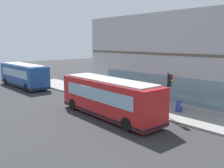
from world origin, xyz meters
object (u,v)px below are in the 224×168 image
pedestrian_walking_along_curb (122,86)px  pedestrian_near_building_entrance (98,86)px  city_bus_far_down_street (24,75)px  traffic_light_near_corner (169,87)px  newspaper_vending_box (179,106)px  pedestrian_by_light_pole (114,88)px  fire_hydrant (133,96)px  city_bus_nearside (109,98)px

pedestrian_walking_along_curb → pedestrian_near_building_entrance: 2.64m
city_bus_far_down_street → traffic_light_near_corner: 21.60m
pedestrian_near_building_entrance → newspaper_vending_box: (1.04, -9.53, -0.57)m
traffic_light_near_corner → newspaper_vending_box: 2.80m
pedestrian_near_building_entrance → pedestrian_by_light_pole: bearing=-71.2°
fire_hydrant → pedestrian_walking_along_curb: (0.38, 1.99, 0.66)m
fire_hydrant → pedestrian_by_light_pole: bearing=117.4°
fire_hydrant → pedestrian_near_building_entrance: bearing=113.1°
city_bus_nearside → traffic_light_near_corner: bearing=-49.6°
pedestrian_walking_along_curb → newspaper_vending_box: bearing=-96.8°
pedestrian_by_light_pole → newspaper_vending_box: (0.39, -7.60, -0.56)m
city_bus_nearside → city_bus_far_down_street: bearing=88.4°
newspaper_vending_box → city_bus_far_down_street: bearing=102.1°
city_bus_nearside → traffic_light_near_corner: size_ratio=2.93×
pedestrian_by_light_pole → pedestrian_near_building_entrance: 2.04m
pedestrian_near_building_entrance → city_bus_nearside: bearing=-122.5°
traffic_light_near_corner → newspaper_vending_box: traffic_light_near_corner is taller
fire_hydrant → pedestrian_near_building_entrance: size_ratio=0.42×
city_bus_nearside → city_bus_far_down_street: same height
city_bus_nearside → pedestrian_walking_along_curb: 7.47m
pedestrian_by_light_pole → pedestrian_walking_along_curb: bearing=7.5°
city_bus_nearside → pedestrian_by_light_pole: (4.64, 4.32, -0.39)m
city_bus_far_down_street → newspaper_vending_box: 21.61m
pedestrian_walking_along_curb → pedestrian_near_building_entrance: (-1.97, 1.75, 0.00)m
pedestrian_near_building_entrance → newspaper_vending_box: bearing=-83.8°
city_bus_nearside → pedestrian_near_building_entrance: city_bus_nearside is taller
pedestrian_walking_along_curb → fire_hydrant: bearing=-100.7°
city_bus_nearside → traffic_light_near_corner: traffic_light_near_corner is taller
city_bus_far_down_street → city_bus_nearside: bearing=-91.6°
city_bus_nearside → pedestrian_walking_along_curb: size_ratio=5.73×
traffic_light_near_corner → pedestrian_by_light_pole: size_ratio=1.98×
fire_hydrant → pedestrian_near_building_entrance: 4.12m
city_bus_nearside → city_bus_far_down_street: size_ratio=1.01×
pedestrian_by_light_pole → pedestrian_walking_along_curb: 1.33m
pedestrian_walking_along_curb → traffic_light_near_corner: bearing=-109.7°
city_bus_nearside → pedestrian_by_light_pole: 6.35m
pedestrian_walking_along_curb → newspaper_vending_box: (-0.93, -7.77, -0.57)m
pedestrian_by_light_pole → pedestrian_walking_along_curb: pedestrian_walking_along_curb is taller
pedestrian_near_building_entrance → newspaper_vending_box: pedestrian_near_building_entrance is taller
pedestrian_by_light_pole → pedestrian_near_building_entrance: bearing=108.8°
fire_hydrant → newspaper_vending_box: (-0.55, -5.79, 0.09)m
city_bus_nearside → fire_hydrant: city_bus_nearside is taller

